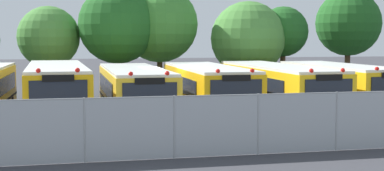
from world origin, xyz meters
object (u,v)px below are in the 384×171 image
object	(u,v)px
school_bus_5	(339,87)
tree_4	(160,24)
school_bus_4	(276,88)
tree_5	(250,39)
tree_3	(118,24)
tree_6	(283,32)
school_bus_3	(207,90)
tree_2	(50,36)
school_bus_2	(134,92)
tree_7	(346,22)
school_bus_1	(57,91)
traffic_cone	(69,149)

from	to	relation	value
school_bus_5	tree_4	distance (m)	12.42
tree_4	school_bus_4	bearing A→B (deg)	-66.35
school_bus_5	tree_5	world-z (taller)	tree_5
tree_3	tree_6	world-z (taller)	tree_3
school_bus_3	tree_2	bearing A→B (deg)	-52.31
school_bus_2	tree_7	distance (m)	18.28
school_bus_4	tree_6	size ratio (longest dim) A/B	1.91
school_bus_5	tree_2	size ratio (longest dim) A/B	1.67
school_bus_4	tree_4	bearing A→B (deg)	-66.89
tree_3	tree_4	bearing A→B (deg)	15.57
school_bus_1	tree_2	distance (m)	10.13
tree_3	school_bus_1	bearing A→B (deg)	-112.34
school_bus_3	tree_7	distance (m)	15.33
tree_4	tree_7	distance (m)	12.57
school_bus_2	school_bus_3	distance (m)	3.47
tree_5	tree_6	xyz separation A→B (m)	(2.29, 0.19, 0.46)
tree_5	school_bus_3	bearing A→B (deg)	-120.50
school_bus_4	tree_7	bearing A→B (deg)	-133.50
school_bus_4	school_bus_2	bearing A→B (deg)	0.77
school_bus_2	school_bus_5	size ratio (longest dim) A/B	1.06
school_bus_4	tree_6	bearing A→B (deg)	-114.21
school_bus_4	traffic_cone	bearing A→B (deg)	37.18
school_bus_4	tree_6	xyz separation A→B (m)	(3.82, 8.72, 2.80)
school_bus_2	tree_2	bearing A→B (deg)	-68.88
tree_7	traffic_cone	bearing A→B (deg)	-137.62
school_bus_3	tree_7	world-z (taller)	tree_7
school_bus_4	tree_5	size ratio (longest dim) A/B	1.81
tree_3	tree_5	size ratio (longest dim) A/B	1.14
tree_5	traffic_cone	size ratio (longest dim) A/B	9.80
tree_2	traffic_cone	world-z (taller)	tree_2
tree_2	traffic_cone	size ratio (longest dim) A/B	9.18
school_bus_4	tree_2	xyz separation A→B (m)	(-10.77, 9.84, 2.55)
school_bus_5	tree_5	size ratio (longest dim) A/B	1.56
tree_3	tree_7	bearing A→B (deg)	1.78
school_bus_2	school_bus_4	world-z (taller)	school_bus_4
tree_3	tree_6	distance (m)	10.62
tree_4	tree_6	bearing A→B (deg)	-4.67
school_bus_3	tree_4	world-z (taller)	tree_4
school_bus_2	school_bus_5	distance (m)	10.20
school_bus_2	school_bus_4	xyz separation A→B (m)	(6.91, 0.16, 0.02)
school_bus_4	tree_6	distance (m)	9.92
school_bus_1	school_bus_2	xyz separation A→B (m)	(3.40, -0.19, -0.09)
school_bus_4	school_bus_5	world-z (taller)	school_bus_4
tree_7	tree_2	bearing A→B (deg)	177.75
school_bus_2	traffic_cone	bearing A→B (deg)	68.53
tree_2	tree_3	distance (m)	4.23
school_bus_2	tree_4	distance (m)	10.46
school_bus_5	school_bus_3	bearing A→B (deg)	-1.67
tree_4	tree_6	distance (m)	7.96
tree_4	tree_2	bearing A→B (deg)	175.89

